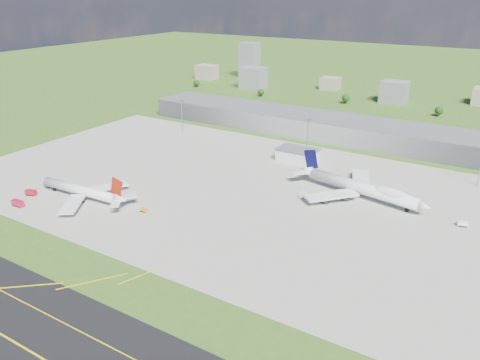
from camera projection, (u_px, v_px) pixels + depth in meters
The scene contains 23 objects.
ground at pixel (313, 140), 362.75m from camera, with size 1400.00×1400.00×0.00m, color #385A1C.
taxiway at pixel (6, 337), 157.57m from camera, with size 1400.00×60.00×0.06m, color black.
apron at pixel (253, 191), 271.11m from camera, with size 360.00×190.00×0.08m, color gray.
terminal at pixel (321, 126), 371.73m from camera, with size 300.00×42.00×15.00m, color gray.
ops_building at pixel (297, 155), 316.95m from camera, with size 26.00×16.00×8.00m, color silver.
mast_west at pixel (182, 110), 376.56m from camera, with size 3.50×2.00×25.90m.
mast_center at pixel (308, 130), 323.56m from camera, with size 3.50×2.00×25.90m.
airliner_red_twin at pixel (83, 191), 259.11m from camera, with size 64.76×50.42×17.77m.
airliner_blue_quad at pixel (362, 188), 260.14m from camera, with size 79.95×61.91×21.00m.
fire_truck at pixel (18, 203), 251.46m from camera, with size 7.61×3.20×3.35m.
crash_tender at pixel (31, 193), 264.69m from camera, with size 6.66×4.62×3.20m.
tug_yellow at pixel (144, 210), 245.53m from camera, with size 4.08×2.72×1.87m.
van_white_near at pixel (303, 195), 262.75m from camera, with size 3.53×6.11×2.88m.
van_white_far at pixel (463, 224), 230.38m from camera, with size 5.38×3.62×2.54m.
bldg_far_w at pixel (207, 72), 599.47m from camera, with size 24.00×20.00×18.00m, color gray.
bldg_w at pixel (253, 78), 544.00m from camera, with size 28.00×22.00×24.00m, color slate.
bldg_cw at pixel (330, 83), 538.92m from camera, with size 20.00×18.00×14.00m, color gray.
bldg_c at pixel (394, 92), 475.18m from camera, with size 26.00×20.00×22.00m, color slate.
bldg_tall_w at pixel (249, 60), 606.81m from camera, with size 22.00×20.00×44.00m, color slate.
tree_far_w at pixel (196, 83), 551.83m from camera, with size 7.20×7.20×8.80m.
tree_w at pixel (261, 92), 504.64m from camera, with size 6.75×6.75×8.25m.
tree_c at pixel (346, 98), 472.74m from camera, with size 8.10×8.10×9.90m.
tree_e at pixel (439, 111), 425.56m from camera, with size 7.65×7.65×9.35m.
Camera 1 is at (132.77, -175.92, 109.16)m, focal length 35.00 mm.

